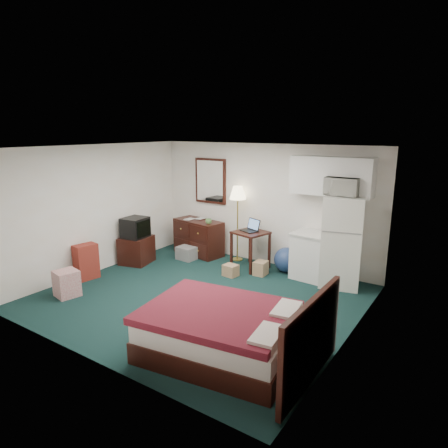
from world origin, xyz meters
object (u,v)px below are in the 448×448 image
Objects in this scene: bed at (221,332)px; suitcase at (86,262)px; dresser at (199,237)px; kitchen_counter at (315,257)px; fridge at (342,241)px; desk at (250,250)px; tv_stand at (137,250)px; floor_lamp at (238,224)px.

suitcase is (-3.59, 0.73, 0.04)m from bed.
dresser is 4.18m from bed.
kitchen_counter is 0.52× the size of fridge.
dresser reaches higher than bed.
fridge reaches higher than dresser.
kitchen_counter reaches higher than desk.
kitchen_counter is at bearing 163.53° from fridge.
desk is at bearing 170.18° from fridge.
desk is 3.26m from bed.
tv_stand is at bearing 93.96° from suitcase.
kitchen_counter is at bearing -4.61° from floor_lamp.
desk is at bearing 53.73° from suitcase.
suitcase is at bearing -99.05° from dresser.
bed is 2.72× the size of suitcase.
tv_stand is (-3.99, -1.18, -0.54)m from fridge.
dresser is 1.86× the size of tv_stand.
kitchen_counter is 3.14m from bed.
desk is 0.42× the size of bed.
floor_lamp is at bearing 24.80° from tv_stand.
kitchen_counter is at bearing 42.77° from suitcase.
kitchen_counter is 1.38× the size of tv_stand.
floor_lamp reaches higher than bed.
suitcase is (-1.78, -2.55, -0.47)m from floor_lamp.
floor_lamp is 1.88× the size of kitchen_counter.
fridge is at bearing 2.45° from tv_stand.
fridge is at bearing 9.42° from dresser.
bed is at bearing -2.51° from suitcase.
dresser is 1.71× the size of suitcase.
desk is 1.33m from kitchen_counter.
dresser is at bearing -175.73° from kitchen_counter.
floor_lamp is 2.10× the size of desk.
dresser reaches higher than desk.
desk reaches higher than bed.
dresser is at bearing -172.40° from desk.
desk is at bearing -30.70° from floor_lamp.
floor_lamp is 2.31m from fridge.
bed is (2.75, -3.15, -0.10)m from dresser.
fridge is at bearing 72.73° from bed.
fridge reaches higher than tv_stand.
floor_lamp is at bearing 162.06° from fridge.
dresser is 1.05m from floor_lamp.
floor_lamp is 0.71m from desk.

